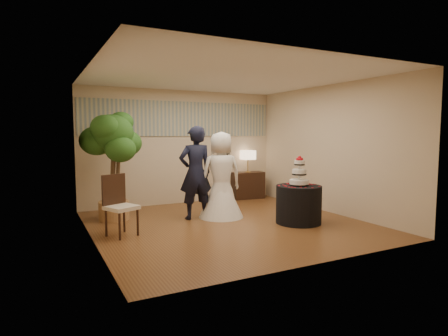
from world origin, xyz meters
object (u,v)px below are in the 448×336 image
side_chair (122,206)px  table_lamp (248,161)px  groom (195,173)px  ficus_tree (113,165)px  cake_table (299,204)px  wedding_cake (299,171)px  bride (221,175)px  console (248,185)px

side_chair → table_lamp: bearing=5.1°
table_lamp → groom: bearing=-144.1°
groom → table_lamp: 2.69m
groom → ficus_tree: size_ratio=0.85×
groom → cake_table: groom is taller
cake_table → wedding_cake: size_ratio=1.52×
groom → ficus_tree: ficus_tree is taller
bride → table_lamp: size_ratio=3.07×
side_chair → cake_table: bearing=-36.0°
groom → table_lamp: bearing=-141.7°
cake_table → ficus_tree: ficus_tree is taller
cake_table → table_lamp: size_ratio=1.51×
console → ficus_tree: bearing=-161.3°
groom → wedding_cake: groom is taller
bride → console: size_ratio=2.08×
bride → table_lamp: 2.35m
groom → cake_table: size_ratio=2.16×
console → ficus_tree: 3.88m
bride → ficus_tree: (-2.05, 0.75, 0.23)m
groom → table_lamp: groom is taller
ficus_tree → cake_table: bearing=-31.2°
groom → cake_table: bearing=144.8°
bride → ficus_tree: size_ratio=0.80×
table_lamp → ficus_tree: size_ratio=0.26×
bride → cake_table: (1.11, -1.16, -0.52)m
groom → console: bearing=-141.7°
cake_table → ficus_tree: 3.76m
groom → side_chair: (-1.62, -0.63, -0.42)m
wedding_cake → table_lamp: 2.89m
bride → side_chair: (-2.15, -0.52, -0.37)m
console → table_lamp: size_ratio=1.47×
ficus_tree → side_chair: 1.41m
ficus_tree → bride: bearing=-20.2°
bride → console: bride is taller
groom → bride: (0.53, -0.10, -0.06)m
bride → cake_table: size_ratio=2.03×
wedding_cake → ficus_tree: 3.69m
console → side_chair: bearing=-145.3°
console → cake_table: bearing=-96.2°
groom → side_chair: size_ratio=1.81×
cake_table → side_chair: (-3.26, 0.63, 0.15)m
groom → table_lamp: size_ratio=3.27×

